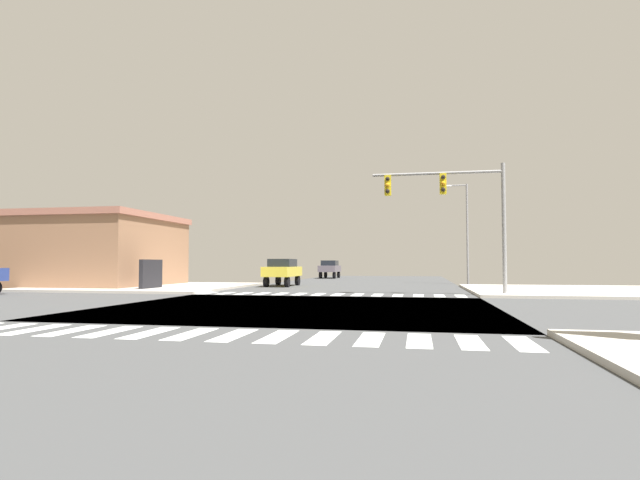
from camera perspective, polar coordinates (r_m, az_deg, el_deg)
ground at (r=18.37m, az=-2.34°, el=-7.67°), size 90.00×90.00×0.05m
sidewalk_corner_ne at (r=31.10m, az=27.53°, el=-5.15°), size 12.00×12.00×0.14m
sidewalk_corner_nw at (r=34.46m, az=-19.05°, el=-5.03°), size 12.00×12.00×0.14m
crosswalk_near at (r=11.53m, az=-12.17°, el=-10.46°), size 13.50×2.00×0.01m
crosswalk_far at (r=25.55m, az=0.93°, el=-6.20°), size 13.50×2.00×0.01m
traffic_signal_mast at (r=25.78m, az=14.66°, el=4.56°), size 6.46×0.55×6.48m
street_lamp at (r=39.60m, az=16.02°, el=1.80°), size 1.78×0.32×7.63m
bank_building at (r=37.48m, az=-25.15°, el=-1.12°), size 12.57×9.26×4.84m
sedan_nearside_1 at (r=53.51m, az=1.12°, el=-3.16°), size 1.80×4.30×1.88m
sedan_queued_3 at (r=34.94m, az=-4.28°, el=-3.42°), size 1.80×4.30×1.88m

